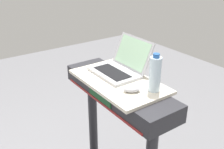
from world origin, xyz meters
TOP-DOWN VIEW (x-y plane):
  - desk_board at (0.00, 0.70)m, footprint 0.65×0.38m
  - laptop at (-0.09, 0.78)m, footprint 0.33×0.31m
  - computer_mouse at (0.17, 0.67)m, footprint 0.10×0.12m
  - water_bottle at (0.24, 0.79)m, footprint 0.07×0.07m

SIDE VIEW (x-z plane):
  - desk_board at x=0.00m, z-range 1.13..1.15m
  - computer_mouse at x=0.17m, z-range 1.15..1.19m
  - laptop at x=-0.09m, z-range 1.09..1.31m
  - water_bottle at x=0.24m, z-range 1.15..1.38m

